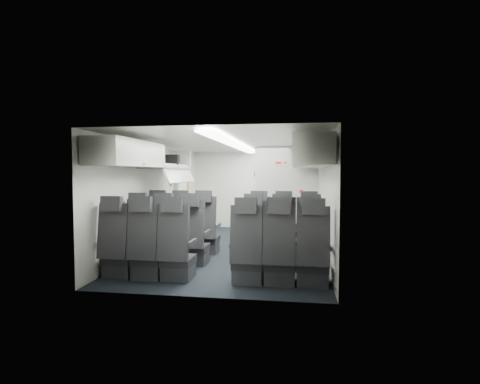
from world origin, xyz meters
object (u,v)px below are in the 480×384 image
(seat_row_front, at_px, (233,234))
(boarding_door, at_px, (182,197))
(flight_attendant, at_px, (261,203))
(seat_row_rear, at_px, (211,254))
(seat_row_mid, at_px, (224,242))
(carry_on_bag, at_px, (170,160))
(galley_unit, at_px, (287,195))

(seat_row_front, distance_m, boarding_door, 2.71)
(seat_row_front, distance_m, flight_attendant, 2.33)
(seat_row_rear, distance_m, flight_attendant, 4.10)
(seat_row_mid, bearing_deg, carry_on_bag, 135.37)
(flight_attendant, relative_size, carry_on_bag, 4.38)
(seat_row_front, xyz_separation_m, seat_row_mid, (0.00, -0.90, 0.00))
(boarding_door, xyz_separation_m, flight_attendant, (1.97, 0.18, -0.14))
(boarding_door, distance_m, flight_attendant, 1.99)
(flight_attendant, bearing_deg, carry_on_bag, 159.88)
(seat_row_mid, relative_size, seat_row_rear, 1.00)
(seat_row_rear, distance_m, boarding_door, 4.25)
(boarding_door, relative_size, flight_attendant, 1.14)
(flight_attendant, bearing_deg, boarding_door, 119.42)
(galley_unit, distance_m, carry_on_bag, 3.74)
(seat_row_rear, height_order, flight_attendant, flight_attendant)
(seat_row_front, height_order, seat_row_rear, same)
(seat_row_front, distance_m, seat_row_mid, 0.90)
(seat_row_mid, height_order, seat_row_rear, same)
(seat_row_rear, bearing_deg, seat_row_front, 90.00)
(seat_row_mid, relative_size, flight_attendant, 2.04)
(flight_attendant, bearing_deg, seat_row_front, -164.30)
(seat_row_rear, distance_m, galley_unit, 5.17)
(seat_row_rear, relative_size, flight_attendant, 2.04)
(boarding_door, height_order, flight_attendant, boarding_door)
(boarding_door, bearing_deg, seat_row_front, -51.84)
(galley_unit, bearing_deg, seat_row_mid, -102.88)
(seat_row_mid, distance_m, carry_on_bag, 2.43)
(seat_row_front, xyz_separation_m, carry_on_bag, (-1.40, 0.48, 1.42))
(seat_row_rear, height_order, galley_unit, galley_unit)
(seat_row_mid, bearing_deg, flight_attendant, 83.95)
(seat_row_front, relative_size, flight_attendant, 2.04)
(seat_row_front, height_order, seat_row_mid, same)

